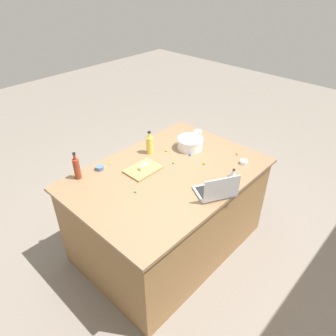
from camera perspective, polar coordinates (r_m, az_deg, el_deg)
The scene contains 19 objects.
ground_plane at distance 3.40m, azimuth 0.00°, elevation -13.40°, with size 12.00×12.00×0.00m, color slate.
island_counter at distance 3.08m, azimuth 0.00°, elevation -7.71°, with size 1.76×1.22×0.90m.
laptop at distance 2.55m, azimuth 8.90°, elevation -4.07°, with size 0.38×0.35×0.22m.
mixing_bowl_large at distance 3.14m, azimuth 4.06°, elevation 4.58°, with size 0.26×0.26×0.11m.
bottle_oil at distance 3.05m, azimuth -3.38°, elevation 4.31°, with size 0.07×0.07×0.23m.
bottle_soy at distance 2.79m, azimuth -16.34°, elevation -0.03°, with size 0.06×0.06×0.26m.
cutting_board at distance 2.84m, azimuth -4.59°, elevation -0.26°, with size 0.31×0.22×0.02m, color #AD7F4C.
butter_stick_left at distance 2.83m, azimuth -4.41°, elevation 0.30°, with size 0.11×0.04×0.04m, color #F4E58C.
ramekin_small at distance 2.90m, azimuth -12.40°, elevation 0.04°, with size 0.07×0.07×0.04m, color slate.
ramekin_medium at distance 3.43m, azimuth 5.47°, elevation 6.46°, with size 0.09×0.09×0.04m, color beige.
ramekin_wide at distance 3.00m, azimuth 13.69°, elevation 1.06°, with size 0.07×0.07×0.04m, color white.
kitchen_timer at distance 2.79m, azimuth 11.87°, elevation -0.93°, with size 0.07×0.07×0.08m.
candy_0 at distance 2.93m, azimuth 6.62°, elevation 0.88°, with size 0.02×0.02×0.02m, color yellow.
candy_1 at distance 2.58m, azimuth -5.94°, elevation -4.34°, with size 0.02×0.02×0.02m, color green.
candy_2 at distance 2.92m, azimuth 0.96°, elevation 0.92°, with size 0.01×0.01×0.01m, color green.
candy_3 at distance 3.11m, azimuth -0.31°, elevation 3.20°, with size 0.02×0.02×0.02m, color yellow.
candy_5 at distance 3.05m, azimuth 4.02°, elevation 2.44°, with size 0.02×0.02×0.02m, color blue.
candy_6 at distance 2.96m, azimuth -10.59°, elevation 0.82°, with size 0.01×0.01×0.01m, color yellow.
candy_7 at distance 3.13m, azimuth 12.53°, elevation 2.54°, with size 0.02×0.02×0.02m, color orange.
Camera 1 is at (1.68, 1.57, 2.50)m, focal length 33.34 mm.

